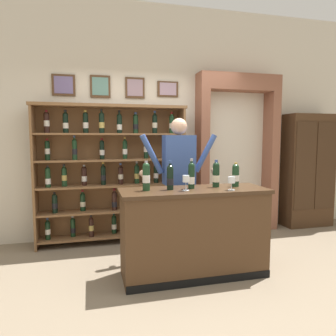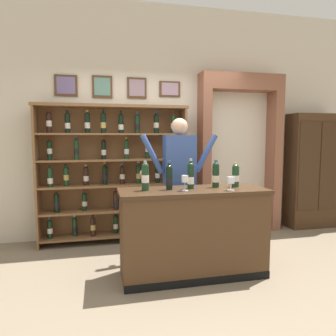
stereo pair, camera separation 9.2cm
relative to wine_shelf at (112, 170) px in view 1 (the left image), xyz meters
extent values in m
cube|color=#7A6B56|center=(0.66, -1.34, -1.06)|extent=(14.00, 14.00, 0.02)
cube|color=beige|center=(0.66, 0.31, 0.70)|extent=(12.00, 0.16, 3.49)
cube|color=#4C331E|center=(-0.63, 0.22, 1.19)|extent=(0.32, 0.02, 0.30)
cube|color=slate|center=(-0.63, 0.20, 1.19)|extent=(0.25, 0.01, 0.24)
cube|color=#4C331E|center=(-0.13, 0.22, 1.19)|extent=(0.29, 0.02, 0.32)
cube|color=slate|center=(-0.13, 0.20, 1.19)|extent=(0.23, 0.01, 0.25)
cube|color=#4C331E|center=(0.37, 0.22, 1.19)|extent=(0.29, 0.02, 0.30)
cube|color=gray|center=(0.37, 0.20, 1.19)|extent=(0.23, 0.01, 0.24)
cube|color=#4C331E|center=(0.88, 0.22, 1.19)|extent=(0.32, 0.02, 0.23)
cube|color=gray|center=(0.88, 0.20, 1.19)|extent=(0.26, 0.01, 0.18)
cube|color=brown|center=(-1.02, -0.04, -0.07)|extent=(0.03, 0.33, 1.95)
cube|color=brown|center=(1.02, -0.04, -0.07)|extent=(0.03, 0.33, 1.95)
cube|color=brown|center=(0.00, 0.12, -0.07)|extent=(2.08, 0.02, 1.95)
cube|color=brown|center=(0.00, -0.04, -0.95)|extent=(2.02, 0.31, 0.02)
cylinder|color=black|center=(-0.88, -0.05, -0.82)|extent=(0.07, 0.07, 0.22)
sphere|color=black|center=(-0.88, -0.05, -0.71)|extent=(0.07, 0.07, 0.07)
cylinder|color=black|center=(-0.88, -0.05, -0.67)|extent=(0.03, 0.03, 0.07)
cylinder|color=navy|center=(-0.88, -0.05, -0.65)|extent=(0.03, 0.03, 0.03)
cylinder|color=silver|center=(-0.88, -0.05, -0.82)|extent=(0.07, 0.07, 0.07)
cylinder|color=#19381E|center=(-0.56, -0.01, -0.82)|extent=(0.07, 0.07, 0.23)
sphere|color=#19381E|center=(-0.56, -0.01, -0.70)|extent=(0.07, 0.07, 0.07)
cylinder|color=#19381E|center=(-0.56, -0.01, -0.67)|extent=(0.03, 0.03, 0.07)
cylinder|color=#99999E|center=(-0.56, -0.01, -0.65)|extent=(0.03, 0.03, 0.03)
cylinder|color=black|center=(-0.56, -0.01, -0.84)|extent=(0.07, 0.07, 0.07)
cylinder|color=black|center=(-0.31, -0.07, -0.82)|extent=(0.07, 0.07, 0.23)
sphere|color=black|center=(-0.31, -0.07, -0.69)|extent=(0.07, 0.07, 0.07)
cylinder|color=black|center=(-0.31, -0.07, -0.66)|extent=(0.03, 0.03, 0.08)
cylinder|color=black|center=(-0.31, -0.07, -0.63)|extent=(0.04, 0.04, 0.03)
cylinder|color=tan|center=(-0.31, -0.07, -0.81)|extent=(0.07, 0.07, 0.07)
cylinder|color=black|center=(0.02, 0.00, -0.82)|extent=(0.07, 0.07, 0.23)
sphere|color=black|center=(0.02, 0.00, -0.70)|extent=(0.07, 0.07, 0.07)
cylinder|color=black|center=(0.02, 0.00, -0.66)|extent=(0.03, 0.03, 0.08)
cylinder|color=navy|center=(0.02, 0.00, -0.63)|extent=(0.04, 0.04, 0.03)
cylinder|color=silver|center=(0.02, 0.00, -0.83)|extent=(0.07, 0.07, 0.07)
cylinder|color=black|center=(0.30, -0.05, -0.82)|extent=(0.07, 0.07, 0.24)
sphere|color=black|center=(0.30, -0.05, -0.69)|extent=(0.07, 0.07, 0.07)
cylinder|color=black|center=(0.30, -0.05, -0.67)|extent=(0.03, 0.03, 0.06)
cylinder|color=#99999E|center=(0.30, -0.05, -0.65)|extent=(0.03, 0.03, 0.03)
cylinder|color=tan|center=(0.30, -0.05, -0.81)|extent=(0.07, 0.07, 0.08)
cylinder|color=black|center=(0.54, -0.03, -0.82)|extent=(0.07, 0.07, 0.23)
sphere|color=black|center=(0.54, -0.03, -0.70)|extent=(0.07, 0.07, 0.07)
cylinder|color=black|center=(0.54, -0.03, -0.67)|extent=(0.03, 0.03, 0.07)
cylinder|color=navy|center=(0.54, -0.03, -0.65)|extent=(0.03, 0.03, 0.03)
cylinder|color=silver|center=(0.54, -0.03, -0.82)|extent=(0.07, 0.07, 0.07)
cylinder|color=#19381E|center=(0.87, 0.00, -0.82)|extent=(0.07, 0.07, 0.22)
sphere|color=#19381E|center=(0.87, 0.00, -0.70)|extent=(0.07, 0.07, 0.07)
cylinder|color=#19381E|center=(0.87, 0.00, -0.67)|extent=(0.03, 0.03, 0.07)
cylinder|color=navy|center=(0.87, 0.00, -0.64)|extent=(0.04, 0.04, 0.03)
cylinder|color=tan|center=(0.87, 0.00, -0.84)|extent=(0.07, 0.07, 0.07)
cube|color=brown|center=(0.00, -0.04, -0.58)|extent=(2.02, 0.31, 0.03)
cylinder|color=black|center=(-0.78, -0.06, -0.46)|extent=(0.07, 0.07, 0.23)
sphere|color=black|center=(-0.78, -0.06, -0.34)|extent=(0.07, 0.07, 0.07)
cylinder|color=black|center=(-0.78, -0.06, -0.31)|extent=(0.03, 0.03, 0.06)
cylinder|color=black|center=(-0.78, -0.06, -0.30)|extent=(0.03, 0.03, 0.03)
cylinder|color=black|center=(-0.78, -0.06, -0.47)|extent=(0.07, 0.07, 0.07)
cylinder|color=black|center=(-0.41, -0.01, -0.46)|extent=(0.07, 0.07, 0.21)
sphere|color=black|center=(-0.41, -0.01, -0.35)|extent=(0.07, 0.07, 0.07)
cylinder|color=black|center=(-0.41, -0.01, -0.32)|extent=(0.03, 0.03, 0.08)
cylinder|color=maroon|center=(-0.41, -0.01, -0.29)|extent=(0.03, 0.03, 0.03)
cylinder|color=beige|center=(-0.41, -0.01, -0.48)|extent=(0.07, 0.07, 0.07)
cylinder|color=black|center=(0.02, -0.07, -0.46)|extent=(0.07, 0.07, 0.23)
sphere|color=black|center=(0.02, -0.07, -0.34)|extent=(0.07, 0.07, 0.07)
cylinder|color=black|center=(0.02, -0.07, -0.30)|extent=(0.03, 0.03, 0.08)
cylinder|color=maroon|center=(0.02, -0.07, -0.27)|extent=(0.04, 0.04, 0.03)
cylinder|color=black|center=(0.02, -0.07, -0.49)|extent=(0.07, 0.07, 0.07)
cylinder|color=black|center=(0.44, -0.04, -0.46)|extent=(0.07, 0.07, 0.23)
sphere|color=black|center=(0.44, -0.04, -0.34)|extent=(0.07, 0.07, 0.07)
cylinder|color=black|center=(0.44, -0.04, -0.31)|extent=(0.03, 0.03, 0.07)
cylinder|color=#B79338|center=(0.44, -0.04, -0.28)|extent=(0.03, 0.03, 0.03)
cylinder|color=black|center=(0.44, -0.04, -0.45)|extent=(0.07, 0.07, 0.07)
cylinder|color=#19381E|center=(0.78, -0.01, -0.46)|extent=(0.07, 0.07, 0.21)
sphere|color=#19381E|center=(0.78, -0.01, -0.35)|extent=(0.07, 0.07, 0.07)
cylinder|color=#19381E|center=(0.78, -0.01, -0.33)|extent=(0.03, 0.03, 0.06)
cylinder|color=#B79338|center=(0.78, -0.01, -0.31)|extent=(0.03, 0.03, 0.03)
cylinder|color=beige|center=(0.78, -0.01, -0.49)|extent=(0.07, 0.07, 0.07)
cube|color=brown|center=(0.00, -0.04, -0.22)|extent=(2.02, 0.31, 0.02)
cylinder|color=#19381E|center=(-0.85, -0.08, -0.09)|extent=(0.07, 0.07, 0.23)
sphere|color=#19381E|center=(-0.85, -0.08, 0.03)|extent=(0.07, 0.07, 0.07)
cylinder|color=#19381E|center=(-0.85, -0.08, 0.05)|extent=(0.03, 0.03, 0.06)
cylinder|color=black|center=(-0.85, -0.08, 0.07)|extent=(0.03, 0.03, 0.03)
cylinder|color=silver|center=(-0.85, -0.08, -0.13)|extent=(0.07, 0.07, 0.07)
cylinder|color=#19381E|center=(-0.65, -0.05, -0.10)|extent=(0.07, 0.07, 0.23)
sphere|color=#19381E|center=(-0.65, -0.05, 0.02)|extent=(0.07, 0.07, 0.07)
cylinder|color=#19381E|center=(-0.65, -0.05, 0.05)|extent=(0.03, 0.03, 0.07)
cylinder|color=black|center=(-0.65, -0.05, 0.08)|extent=(0.04, 0.04, 0.03)
cylinder|color=tan|center=(-0.65, -0.05, -0.09)|extent=(0.07, 0.07, 0.07)
cylinder|color=black|center=(-0.38, -0.03, -0.10)|extent=(0.07, 0.07, 0.23)
sphere|color=black|center=(-0.38, -0.03, 0.02)|extent=(0.07, 0.07, 0.07)
cylinder|color=black|center=(-0.38, -0.03, 0.05)|extent=(0.03, 0.03, 0.06)
cylinder|color=#99999E|center=(-0.38, -0.03, 0.07)|extent=(0.03, 0.03, 0.03)
cylinder|color=silver|center=(-0.38, -0.03, -0.12)|extent=(0.07, 0.07, 0.07)
cylinder|color=black|center=(-0.12, -0.03, -0.09)|extent=(0.07, 0.07, 0.23)
sphere|color=black|center=(-0.12, -0.03, 0.03)|extent=(0.07, 0.07, 0.07)
cylinder|color=black|center=(-0.12, -0.03, 0.07)|extent=(0.03, 0.03, 0.08)
cylinder|color=#B79338|center=(-0.12, -0.03, 0.10)|extent=(0.03, 0.03, 0.03)
cylinder|color=black|center=(-0.12, -0.03, -0.11)|extent=(0.07, 0.07, 0.07)
cylinder|color=black|center=(0.12, -0.04, -0.10)|extent=(0.07, 0.07, 0.22)
sphere|color=black|center=(0.12, -0.04, 0.02)|extent=(0.07, 0.07, 0.07)
cylinder|color=black|center=(0.12, -0.04, 0.05)|extent=(0.03, 0.03, 0.08)
cylinder|color=navy|center=(0.12, -0.04, 0.08)|extent=(0.03, 0.03, 0.03)
cylinder|color=beige|center=(0.12, -0.04, -0.10)|extent=(0.07, 0.07, 0.07)
cylinder|color=#19381E|center=(0.35, -0.02, -0.09)|extent=(0.07, 0.07, 0.23)
sphere|color=#19381E|center=(0.35, -0.02, 0.03)|extent=(0.07, 0.07, 0.07)
cylinder|color=#19381E|center=(0.35, -0.02, 0.07)|extent=(0.03, 0.03, 0.08)
cylinder|color=#99999E|center=(0.35, -0.02, 0.10)|extent=(0.04, 0.04, 0.03)
cylinder|color=tan|center=(0.35, -0.02, -0.10)|extent=(0.07, 0.07, 0.07)
cylinder|color=black|center=(0.64, -0.03, -0.10)|extent=(0.07, 0.07, 0.23)
sphere|color=black|center=(0.64, -0.03, 0.02)|extent=(0.07, 0.07, 0.07)
cylinder|color=black|center=(0.64, -0.03, 0.04)|extent=(0.03, 0.03, 0.06)
cylinder|color=black|center=(0.64, -0.03, 0.06)|extent=(0.03, 0.03, 0.03)
cylinder|color=silver|center=(0.64, -0.03, -0.10)|extent=(0.07, 0.07, 0.07)
cylinder|color=black|center=(0.87, -0.01, -0.10)|extent=(0.07, 0.07, 0.22)
sphere|color=black|center=(0.87, -0.01, 0.02)|extent=(0.07, 0.07, 0.07)
cylinder|color=black|center=(0.87, -0.01, 0.05)|extent=(0.03, 0.03, 0.07)
cylinder|color=#99999E|center=(0.87, -0.01, 0.07)|extent=(0.04, 0.04, 0.03)
cylinder|color=black|center=(0.87, -0.01, -0.12)|extent=(0.07, 0.07, 0.07)
cube|color=brown|center=(0.00, -0.04, 0.14)|extent=(2.02, 0.31, 0.02)
cylinder|color=black|center=(-0.85, -0.01, 0.27)|extent=(0.07, 0.07, 0.23)
sphere|color=black|center=(-0.85, -0.01, 0.39)|extent=(0.07, 0.07, 0.07)
cylinder|color=black|center=(-0.85, -0.01, 0.41)|extent=(0.03, 0.03, 0.06)
cylinder|color=maroon|center=(-0.85, -0.01, 0.43)|extent=(0.03, 0.03, 0.03)
cylinder|color=silver|center=(-0.85, -0.01, 0.27)|extent=(0.07, 0.07, 0.07)
cylinder|color=#19381E|center=(-0.50, -0.06, 0.28)|extent=(0.07, 0.07, 0.24)
sphere|color=#19381E|center=(-0.50, -0.06, 0.40)|extent=(0.07, 0.07, 0.07)
cylinder|color=#19381E|center=(-0.50, -0.06, 0.44)|extent=(0.03, 0.03, 0.08)
cylinder|color=navy|center=(-0.50, -0.06, 0.47)|extent=(0.03, 0.03, 0.03)
cylinder|color=black|center=(-0.50, -0.06, 0.26)|extent=(0.07, 0.07, 0.08)
cylinder|color=black|center=(-0.13, -0.01, 0.27)|extent=(0.07, 0.07, 0.23)
sphere|color=black|center=(-0.13, -0.01, 0.39)|extent=(0.07, 0.07, 0.07)
cylinder|color=black|center=(-0.13, -0.01, 0.41)|extent=(0.03, 0.03, 0.06)
cylinder|color=maroon|center=(-0.13, -0.01, 0.43)|extent=(0.03, 0.03, 0.03)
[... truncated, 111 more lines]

